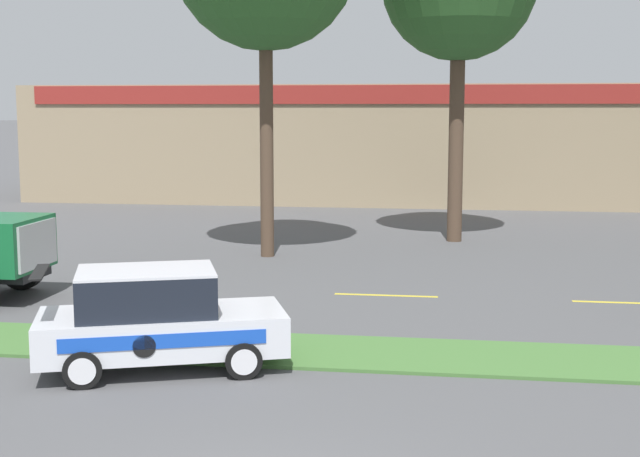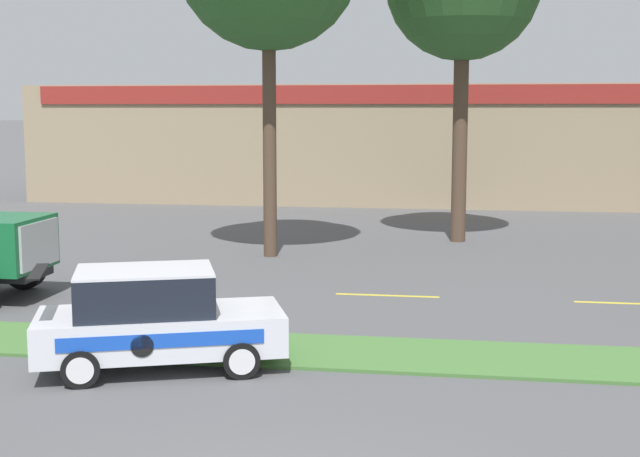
# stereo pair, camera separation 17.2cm
# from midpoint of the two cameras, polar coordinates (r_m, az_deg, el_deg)

# --- Properties ---
(grass_verge) EXTENTS (120.00, 2.18, 0.06)m
(grass_verge) POSITION_cam_midpoint_polar(r_m,az_deg,el_deg) (15.88, 1.17, -7.93)
(grass_verge) COLOR #477538
(grass_verge) RESTS_ON ground_plane
(centre_line_3) EXTENTS (2.40, 0.14, 0.01)m
(centre_line_3) POSITION_cam_midpoint_polar(r_m,az_deg,el_deg) (21.85, -10.29, -3.79)
(centre_line_3) COLOR yellow
(centre_line_3) RESTS_ON ground_plane
(centre_line_4) EXTENTS (2.40, 0.14, 0.01)m
(centre_line_4) POSITION_cam_midpoint_polar(r_m,az_deg,el_deg) (20.76, 4.00, -4.29)
(centre_line_4) COLOR yellow
(centre_line_4) RESTS_ON ground_plane
(centre_line_5) EXTENTS (2.40, 0.14, 0.01)m
(centre_line_5) POSITION_cam_midpoint_polar(r_m,az_deg,el_deg) (21.05, 18.86, -4.52)
(centre_line_5) COLOR yellow
(centre_line_5) RESTS_ON ground_plane
(rally_car) EXTENTS (4.39, 3.05, 1.72)m
(rally_car) POSITION_cam_midpoint_polar(r_m,az_deg,el_deg) (15.07, -10.73, -5.71)
(rally_car) COLOR silver
(rally_car) RESTS_ON ground_plane
(store_building_backdrop) EXTENTS (37.48, 12.10, 5.35)m
(store_building_backdrop) POSITION_cam_midpoint_polar(r_m,az_deg,el_deg) (44.44, 7.13, 5.53)
(store_building_backdrop) COLOR #9E896B
(store_building_backdrop) RESTS_ON ground_plane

